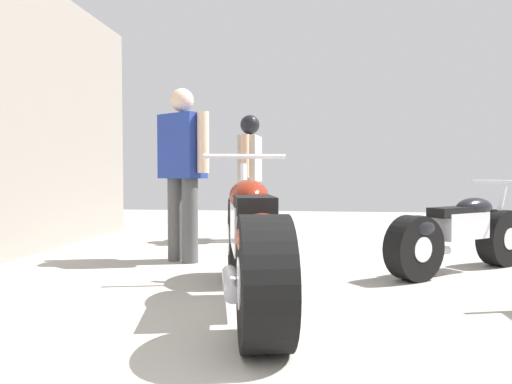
# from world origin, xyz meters

# --- Properties ---
(ground_plane) EXTENTS (14.69, 14.69, 0.00)m
(ground_plane) POSITION_xyz_m (0.00, 3.06, 0.00)
(ground_plane) COLOR #9E998E
(motorcycle_maroon_cruiser) EXTENTS (0.84, 2.23, 1.04)m
(motorcycle_maroon_cruiser) POSITION_xyz_m (-0.35, 2.30, 0.43)
(motorcycle_maroon_cruiser) COLOR black
(motorcycle_maroon_cruiser) RESTS_ON ground_plane
(motorcycle_black_naked) EXTENTS (1.50, 1.24, 0.83)m
(motorcycle_black_naked) POSITION_xyz_m (1.32, 3.62, 0.34)
(motorcycle_black_naked) COLOR black
(motorcycle_black_naked) RESTS_ON ground_plane
(mechanic_in_blue) EXTENTS (0.66, 0.45, 1.74)m
(mechanic_in_blue) POSITION_xyz_m (-1.27, 3.86, 0.98)
(mechanic_in_blue) COLOR #4C4C4C
(mechanic_in_blue) RESTS_ON ground_plane
(mechanic_with_helmet) EXTENTS (0.27, 0.65, 1.66)m
(mechanic_with_helmet) POSITION_xyz_m (-0.80, 5.40, 0.99)
(mechanic_with_helmet) COLOR #384766
(mechanic_with_helmet) RESTS_ON ground_plane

